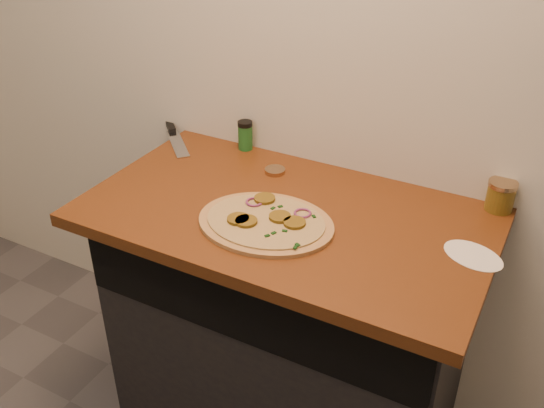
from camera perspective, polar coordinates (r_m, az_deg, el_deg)
The scene contains 8 objects.
cabinet at distance 2.10m, azimuth 1.60°, elevation -11.19°, with size 1.10×0.60×0.86m, color black.
countertop at distance 1.80m, azimuth 1.37°, elevation -1.10°, with size 1.20×0.70×0.04m, color #602E12.
pizza at distance 1.72m, azimuth -0.58°, elevation -1.68°, with size 0.41×0.41×0.03m.
chefs_knife at distance 2.29m, azimuth -9.27°, elevation 6.56°, with size 0.27×0.26×0.02m.
mason_jar_lid at distance 1.99m, azimuth 0.28°, elevation 3.14°, with size 0.07×0.07×0.01m, color #A4835F.
salsa_jar at distance 1.89m, azimuth 20.73°, elevation 0.75°, with size 0.08×0.08×0.09m.
spice_shaker at distance 2.13m, azimuth -2.53°, elevation 6.48°, with size 0.05×0.05×0.10m.
flour_spill at distance 1.68m, azimuth 18.39°, elevation -4.62°, with size 0.17×0.17×0.00m, color silver.
Camera 1 is at (0.68, 0.06, 1.84)m, focal length 40.00 mm.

